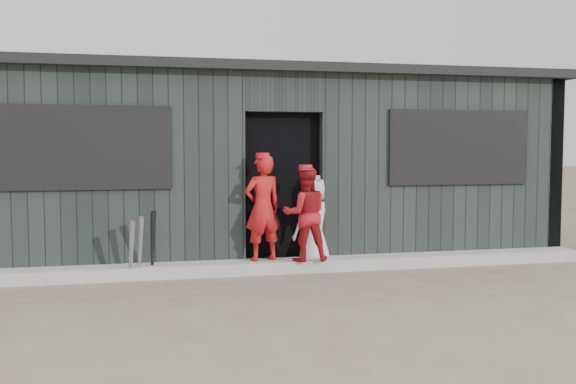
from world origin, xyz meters
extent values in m
plane|color=#725E4F|center=(0.00, 0.00, 0.00)|extent=(80.00, 80.00, 0.00)
cube|color=#A4A49F|center=(0.00, 1.82, 0.07)|extent=(8.00, 0.36, 0.15)
cone|color=gray|center=(-1.89, 1.61, 0.36)|extent=(0.12, 0.30, 0.73)
cone|color=gray|center=(-1.80, 1.68, 0.38)|extent=(0.13, 0.25, 0.76)
cone|color=black|center=(-1.65, 1.73, 0.41)|extent=(0.09, 0.35, 0.82)
imported|color=red|center=(-0.31, 1.85, 0.81)|extent=(0.54, 0.43, 1.31)
imported|color=#A6141E|center=(0.20, 1.69, 0.73)|extent=(0.59, 0.47, 1.16)
imported|color=silver|center=(0.39, 2.04, 0.58)|extent=(0.67, 0.57, 1.17)
cube|color=black|center=(0.00, 3.50, 1.20)|extent=(7.60, 2.70, 2.20)
cube|color=#262D2A|center=(-2.25, 2.10, 1.25)|extent=(3.50, 0.20, 2.50)
cube|color=#282F2C|center=(2.25, 2.10, 1.25)|extent=(3.50, 0.20, 2.50)
cube|color=#252C29|center=(0.00, 2.10, 2.25)|extent=(1.00, 0.20, 0.50)
cube|color=#2A322F|center=(3.90, 3.50, 1.25)|extent=(0.20, 3.00, 2.50)
cube|color=#252C2A|center=(0.00, 4.90, 1.25)|extent=(8.00, 0.20, 2.50)
cube|color=black|center=(0.00, 3.50, 2.56)|extent=(8.30, 3.30, 0.12)
cube|color=black|center=(-2.40, 1.98, 1.55)|extent=(2.00, 0.04, 1.00)
cube|color=black|center=(2.40, 1.98, 1.55)|extent=(2.00, 0.04, 1.00)
cube|color=black|center=(-0.14, 2.53, 1.35)|extent=(0.21, 0.21, 0.87)
cube|color=black|center=(0.20, 2.59, 1.30)|extent=(0.22, 0.20, 0.78)
camera|label=1|loc=(-1.75, -5.91, 1.55)|focal=40.00mm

